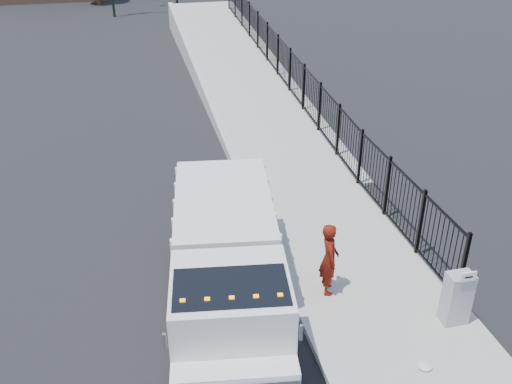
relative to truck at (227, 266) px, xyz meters
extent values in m
plane|color=black|center=(1.65, 1.17, -1.36)|extent=(120.00, 120.00, 0.00)
cube|color=#9E998E|center=(3.58, -0.83, -1.30)|extent=(3.55, 12.00, 0.12)
cube|color=#ADAAA3|center=(1.65, -0.83, -1.28)|extent=(0.30, 12.00, 0.16)
cube|color=#9E998E|center=(3.78, 17.17, -1.36)|extent=(3.95, 24.06, 3.19)
cube|color=black|center=(5.20, 13.17, -0.46)|extent=(0.10, 28.00, 1.80)
cube|color=black|center=(0.05, 0.35, -0.85)|extent=(1.79, 6.37, 0.20)
cube|color=silver|center=(-0.25, -1.76, 0.08)|extent=(2.44, 2.32, 1.85)
cube|color=black|center=(-0.28, -1.99, 0.64)|extent=(2.18, 1.47, 0.79)
cube|color=silver|center=(0.21, 1.54, 0.08)|extent=(2.74, 4.16, 1.57)
cube|color=silver|center=(-1.52, -2.52, 0.50)|extent=(0.06, 0.06, 0.32)
cube|color=silver|center=(0.77, -2.84, 0.50)|extent=(0.06, 0.06, 0.32)
cube|color=orange|center=(-1.15, -2.20, 1.03)|extent=(0.10, 0.09, 0.06)
cube|color=orange|center=(-0.73, -2.25, 1.03)|extent=(0.10, 0.09, 0.06)
cube|color=orange|center=(-0.32, -2.31, 1.03)|extent=(0.10, 0.09, 0.06)
cube|color=orange|center=(0.09, -2.37, 1.03)|extent=(0.10, 0.09, 0.06)
cube|color=orange|center=(0.50, -2.43, 1.03)|extent=(0.10, 0.09, 0.06)
cylinder|color=black|center=(0.63, -2.54, -0.89)|extent=(0.42, 0.96, 0.93)
cylinder|color=black|center=(-0.67, 2.23, -0.89)|extent=(0.42, 0.96, 0.93)
cylinder|color=black|center=(1.26, 1.96, -0.89)|extent=(0.42, 0.96, 0.93)
cylinder|color=black|center=(-0.53, 3.24, -0.89)|extent=(0.42, 0.96, 0.93)
cylinder|color=black|center=(1.40, 2.97, -0.89)|extent=(0.42, 0.96, 0.93)
imported|color=#581108|center=(2.42, 0.21, -0.33)|extent=(0.55, 0.73, 1.81)
cube|color=gray|center=(4.75, -1.43, -0.61)|extent=(0.55, 0.40, 1.25)
cube|color=white|center=(4.75, -1.65, 0.12)|extent=(0.35, 0.04, 0.22)
ellipsoid|color=silver|center=(3.50, -2.55, -1.20)|extent=(0.30, 0.30, 0.07)
camera|label=1|loc=(-1.66, -9.86, 7.27)|focal=40.00mm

